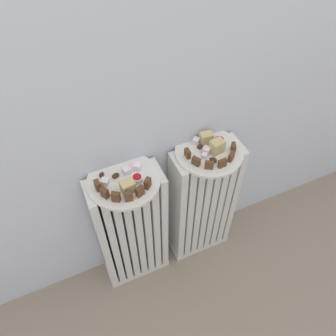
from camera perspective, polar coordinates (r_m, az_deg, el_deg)
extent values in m
plane|color=gray|center=(1.60, 4.43, -22.39)|extent=(6.00, 6.00, 0.00)
cube|color=silver|center=(1.66, -5.34, -16.00)|extent=(0.28, 0.12, 0.03)
cube|color=silver|center=(1.37, -11.23, -11.96)|extent=(0.03, 0.12, 0.61)
cube|color=silver|center=(1.37, -9.80, -11.49)|extent=(0.03, 0.12, 0.61)
cube|color=silver|center=(1.37, -8.39, -11.01)|extent=(0.03, 0.12, 0.61)
cube|color=silver|center=(1.38, -6.98, -10.53)|extent=(0.03, 0.12, 0.61)
cube|color=silver|center=(1.38, -5.59, -10.04)|extent=(0.03, 0.12, 0.61)
cube|color=silver|center=(1.38, -4.21, -9.55)|extent=(0.03, 0.12, 0.61)
cube|color=silver|center=(1.39, -2.84, -9.06)|extent=(0.03, 0.12, 0.61)
cube|color=silver|center=(1.40, -1.49, -8.57)|extent=(0.03, 0.12, 0.61)
cube|color=silver|center=(1.72, 5.06, -12.00)|extent=(0.28, 0.12, 0.03)
cube|color=silver|center=(1.41, 1.47, -7.48)|extent=(0.03, 0.12, 0.61)
cube|color=silver|center=(1.42, 2.76, -6.99)|extent=(0.03, 0.12, 0.61)
cube|color=silver|center=(1.43, 4.03, -6.51)|extent=(0.03, 0.12, 0.61)
cube|color=silver|center=(1.44, 5.28, -6.03)|extent=(0.03, 0.12, 0.61)
cube|color=silver|center=(1.46, 6.52, -5.55)|extent=(0.03, 0.12, 0.61)
cube|color=silver|center=(1.47, 7.72, -5.08)|extent=(0.03, 0.12, 0.61)
cube|color=silver|center=(1.48, 8.91, -4.62)|extent=(0.03, 0.12, 0.61)
cube|color=silver|center=(1.50, 10.07, -4.16)|extent=(0.03, 0.12, 0.61)
cylinder|color=silver|center=(1.12, -7.59, -2.07)|extent=(0.25, 0.25, 0.01)
cylinder|color=silver|center=(1.21, 7.04, 2.80)|extent=(0.25, 0.25, 0.01)
cube|color=#56351E|center=(1.09, -11.98, -2.95)|extent=(0.02, 0.03, 0.04)
cube|color=#56351E|center=(1.07, -10.82, -4.22)|extent=(0.03, 0.03, 0.04)
cube|color=#56351E|center=(1.05, -8.95, -4.91)|extent=(0.03, 0.03, 0.04)
cube|color=#56351E|center=(1.05, -6.79, -4.84)|extent=(0.03, 0.02, 0.04)
cube|color=#56351E|center=(1.06, -4.84, -4.01)|extent=(0.03, 0.02, 0.04)
cube|color=#56351E|center=(1.08, -3.53, -2.64)|extent=(0.03, 0.03, 0.04)
cube|color=tan|center=(1.07, -6.93, -3.19)|extent=(0.05, 0.04, 0.04)
cube|color=white|center=(1.13, -5.31, 0.23)|extent=(0.04, 0.04, 0.03)
cube|color=white|center=(1.11, -10.74, -2.38)|extent=(0.03, 0.03, 0.02)
cube|color=white|center=(1.13, -7.12, -0.48)|extent=(0.03, 0.03, 0.02)
ellipsoid|color=#3D1E0F|center=(1.12, -8.98, -1.29)|extent=(0.03, 0.02, 0.02)
ellipsoid|color=#3D1E0F|center=(1.13, -11.33, -1.14)|extent=(0.03, 0.03, 0.02)
cylinder|color=white|center=(1.10, -5.28, -1.89)|extent=(0.04, 0.04, 0.02)
cylinder|color=#B21419|center=(1.09, -5.31, -1.68)|extent=(0.03, 0.03, 0.01)
cube|color=#56351E|center=(1.17, 3.38, 2.50)|extent=(0.02, 0.03, 0.03)
cube|color=#56351E|center=(1.14, 4.84, 1.14)|extent=(0.03, 0.03, 0.03)
cube|color=#56351E|center=(1.14, 7.06, 0.50)|extent=(0.03, 0.03, 0.03)
cube|color=#56351E|center=(1.15, 9.29, 0.80)|extent=(0.03, 0.01, 0.03)
cube|color=#56351E|center=(1.18, 10.81, 1.92)|extent=(0.03, 0.03, 0.03)
cube|color=#56351E|center=(1.21, 11.16, 3.46)|extent=(0.02, 0.03, 0.03)
cube|color=tan|center=(1.22, 6.56, 5.09)|extent=(0.05, 0.04, 0.04)
cube|color=tan|center=(1.19, 8.38, 3.67)|extent=(0.05, 0.04, 0.05)
cube|color=white|center=(1.19, 6.63, 3.01)|extent=(0.03, 0.03, 0.02)
cube|color=white|center=(1.22, 4.86, 4.62)|extent=(0.03, 0.03, 0.02)
cube|color=white|center=(1.17, 6.27, 2.08)|extent=(0.03, 0.03, 0.02)
ellipsoid|color=#3D1E0F|center=(1.21, 5.50, 3.66)|extent=(0.03, 0.02, 0.01)
ellipsoid|color=#3D1E0F|center=(1.26, 7.14, 5.88)|extent=(0.02, 0.03, 0.02)
ellipsoid|color=#3D1E0F|center=(1.17, 7.75, 1.38)|extent=(0.03, 0.03, 0.02)
cylinder|color=white|center=(1.23, 8.76, 4.57)|extent=(0.04, 0.04, 0.02)
cylinder|color=#B21419|center=(1.23, 8.79, 4.74)|extent=(0.03, 0.03, 0.01)
cube|color=silver|center=(1.09, -6.81, -3.57)|extent=(0.02, 0.06, 0.00)
cube|color=silver|center=(1.12, -7.20, -1.60)|extent=(0.02, 0.03, 0.00)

